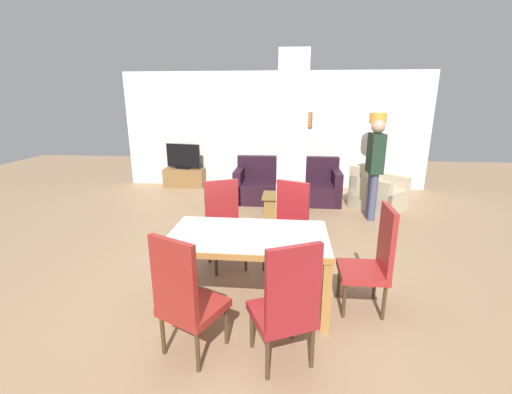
{
  "coord_description": "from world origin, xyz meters",
  "views": [
    {
      "loc": [
        0.4,
        -3.2,
        2.1
      ],
      "look_at": [
        0.0,
        0.82,
        0.93
      ],
      "focal_mm": 24.0,
      "sensor_mm": 36.0,
      "label": 1
    }
  ],
  "objects_px": {
    "dining_table": "(248,248)",
    "dining_chair_far_right": "(288,224)",
    "coffee_table": "(282,206)",
    "dining_chair_near_left": "(185,297)",
    "tv_stand": "(184,177)",
    "sofa": "(287,187)",
    "armchair": "(377,193)",
    "dining_chair_far_left": "(224,223)",
    "tv_screen": "(183,157)",
    "standing_person": "(375,163)",
    "bottle": "(278,188)",
    "floor_lamp": "(377,126)",
    "dining_chair_near_right": "(287,304)",
    "dining_chair_head_right": "(373,258)"
  },
  "relations": [
    {
      "from": "dining_chair_far_left",
      "to": "coffee_table",
      "type": "relative_size",
      "value": 1.56
    },
    {
      "from": "sofa",
      "to": "dining_chair_near_left",
      "type": "bearing_deg",
      "value": 80.58
    },
    {
      "from": "dining_chair_far_left",
      "to": "armchair",
      "type": "relative_size",
      "value": 0.94
    },
    {
      "from": "dining_chair_near_left",
      "to": "tv_stand",
      "type": "bearing_deg",
      "value": 132.86
    },
    {
      "from": "dining_chair_far_right",
      "to": "bottle",
      "type": "distance_m",
      "value": 1.99
    },
    {
      "from": "armchair",
      "to": "dining_chair_far_right",
      "type": "bearing_deg",
      "value": 11.0
    },
    {
      "from": "bottle",
      "to": "tv_stand",
      "type": "relative_size",
      "value": 0.26
    },
    {
      "from": "tv_screen",
      "to": "dining_table",
      "type": "bearing_deg",
      "value": 127.11
    },
    {
      "from": "dining_chair_near_left",
      "to": "bottle",
      "type": "bearing_deg",
      "value": 106.32
    },
    {
      "from": "dining_table",
      "to": "dining_chair_far_right",
      "type": "bearing_deg",
      "value": 64.95
    },
    {
      "from": "dining_chair_far_left",
      "to": "standing_person",
      "type": "distance_m",
      "value": 3.04
    },
    {
      "from": "dining_chair_far_left",
      "to": "bottle",
      "type": "height_order",
      "value": "dining_chair_far_left"
    },
    {
      "from": "sofa",
      "to": "tv_stand",
      "type": "height_order",
      "value": "sofa"
    },
    {
      "from": "coffee_table",
      "to": "floor_lamp",
      "type": "distance_m",
      "value": 2.87
    },
    {
      "from": "dining_chair_far_left",
      "to": "tv_screen",
      "type": "relative_size",
      "value": 1.27
    },
    {
      "from": "sofa",
      "to": "bottle",
      "type": "height_order",
      "value": "sofa"
    },
    {
      "from": "dining_table",
      "to": "dining_chair_far_right",
      "type": "distance_m",
      "value": 0.96
    },
    {
      "from": "sofa",
      "to": "tv_screen",
      "type": "height_order",
      "value": "tv_screen"
    },
    {
      "from": "dining_table",
      "to": "dining_chair_near_left",
      "type": "distance_m",
      "value": 0.95
    },
    {
      "from": "coffee_table",
      "to": "tv_stand",
      "type": "bearing_deg",
      "value": 140.13
    },
    {
      "from": "dining_table",
      "to": "floor_lamp",
      "type": "distance_m",
      "value": 5.01
    },
    {
      "from": "dining_chair_far_left",
      "to": "sofa",
      "type": "bearing_deg",
      "value": -130.54
    },
    {
      "from": "floor_lamp",
      "to": "dining_table",
      "type": "bearing_deg",
      "value": -116.95
    },
    {
      "from": "dining_chair_far_right",
      "to": "dining_chair_far_left",
      "type": "relative_size",
      "value": 1.0
    },
    {
      "from": "dining_chair_near_right",
      "to": "standing_person",
      "type": "xyz_separation_m",
      "value": [
        1.46,
        3.69,
        0.46
      ]
    },
    {
      "from": "dining_chair_head_right",
      "to": "tv_screen",
      "type": "distance_m",
      "value": 5.87
    },
    {
      "from": "tv_screen",
      "to": "bottle",
      "type": "bearing_deg",
      "value": 153.44
    },
    {
      "from": "bottle",
      "to": "standing_person",
      "type": "relative_size",
      "value": 0.14
    },
    {
      "from": "dining_chair_far_right",
      "to": "standing_person",
      "type": "xyz_separation_m",
      "value": [
        1.46,
        1.94,
        0.46
      ]
    },
    {
      "from": "coffee_table",
      "to": "standing_person",
      "type": "height_order",
      "value": "standing_person"
    },
    {
      "from": "floor_lamp",
      "to": "dining_chair_near_right",
      "type": "bearing_deg",
      "value": -109.11
    },
    {
      "from": "dining_chair_far_right",
      "to": "sofa",
      "type": "height_order",
      "value": "dining_chair_far_right"
    },
    {
      "from": "dining_chair_near_right",
      "to": "tv_screen",
      "type": "height_order",
      "value": "dining_chair_near_right"
    },
    {
      "from": "tv_screen",
      "to": "floor_lamp",
      "type": "height_order",
      "value": "floor_lamp"
    },
    {
      "from": "dining_chair_far_right",
      "to": "coffee_table",
      "type": "xyz_separation_m",
      "value": [
        -0.12,
        1.87,
        -0.34
      ]
    },
    {
      "from": "dining_chair_far_left",
      "to": "floor_lamp",
      "type": "distance_m",
      "value": 4.53
    },
    {
      "from": "floor_lamp",
      "to": "dining_chair_far_right",
      "type": "bearing_deg",
      "value": -117.41
    },
    {
      "from": "dining_chair_near_left",
      "to": "standing_person",
      "type": "distance_m",
      "value": 4.33
    },
    {
      "from": "coffee_table",
      "to": "bottle",
      "type": "height_order",
      "value": "bottle"
    },
    {
      "from": "dining_chair_far_right",
      "to": "sofa",
      "type": "distance_m",
      "value": 2.92
    },
    {
      "from": "sofa",
      "to": "standing_person",
      "type": "relative_size",
      "value": 1.23
    },
    {
      "from": "tv_screen",
      "to": "standing_person",
      "type": "distance_m",
      "value": 4.49
    },
    {
      "from": "standing_person",
      "to": "tv_screen",
      "type": "bearing_deg",
      "value": 61.28
    },
    {
      "from": "dining_chair_far_left",
      "to": "bottle",
      "type": "relative_size",
      "value": 4.43
    },
    {
      "from": "dining_chair_far_left",
      "to": "standing_person",
      "type": "relative_size",
      "value": 0.63
    },
    {
      "from": "sofa",
      "to": "tv_stand",
      "type": "relative_size",
      "value": 2.23
    },
    {
      "from": "dining_table",
      "to": "dining_chair_head_right",
      "type": "bearing_deg",
      "value": 0.0
    },
    {
      "from": "sofa",
      "to": "armchair",
      "type": "distance_m",
      "value": 1.79
    },
    {
      "from": "standing_person",
      "to": "dining_chair_near_left",
      "type": "bearing_deg",
      "value": 145.45
    },
    {
      "from": "standing_person",
      "to": "sofa",
      "type": "bearing_deg",
      "value": 54.43
    }
  ]
}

